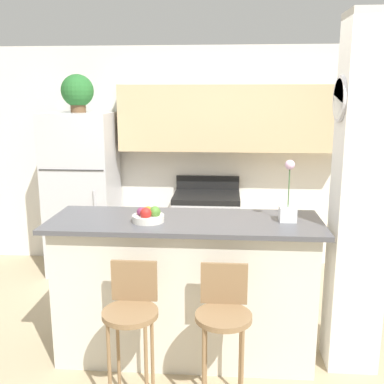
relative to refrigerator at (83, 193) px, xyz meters
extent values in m
plane|color=tan|center=(1.32, -1.66, -0.91)|extent=(14.00, 14.00, 0.00)
cube|color=white|center=(1.32, 0.40, 0.37)|extent=(5.60, 0.06, 2.55)
cube|color=tan|center=(1.69, 0.21, 0.84)|extent=(2.55, 0.32, 0.73)
cube|color=silver|center=(1.41, 0.23, 0.61)|extent=(0.79, 0.28, 0.12)
cube|color=white|center=(2.57, -1.69, 0.37)|extent=(0.36, 0.32, 2.55)
cylinder|color=silver|center=(2.38, -1.69, 1.07)|extent=(0.02, 0.31, 0.31)
cylinder|color=white|center=(2.37, -1.69, 1.07)|extent=(0.01, 0.27, 0.27)
cube|color=silver|center=(1.32, -1.66, -0.38)|extent=(1.91, 0.58, 1.06)
cube|color=#4C4C51|center=(1.32, -1.66, 0.17)|extent=(2.03, 0.70, 0.04)
cube|color=silver|center=(0.00, 0.00, -0.29)|extent=(0.73, 0.68, 1.23)
cube|color=silver|center=(0.00, 0.00, 0.62)|extent=(0.73, 0.68, 0.58)
cube|color=#333333|center=(0.00, -0.34, 0.33)|extent=(0.69, 0.01, 0.01)
cylinder|color=#B2B2B7|center=(0.23, -0.35, -0.23)|extent=(0.02, 0.02, 0.68)
cube|color=silver|center=(1.41, 0.04, -0.48)|extent=(0.74, 0.61, 0.85)
cube|color=black|center=(1.41, 0.04, -0.03)|extent=(0.74, 0.61, 0.06)
cube|color=black|center=(1.41, 0.33, 0.08)|extent=(0.74, 0.04, 0.16)
cube|color=black|center=(1.41, -0.26, -0.44)|extent=(0.44, 0.01, 0.27)
cylinder|color=olive|center=(1.02, -2.27, -0.26)|extent=(0.36, 0.36, 0.03)
cube|color=olive|center=(1.02, -2.12, -0.11)|extent=(0.31, 0.02, 0.28)
cylinder|color=olive|center=(0.90, -2.39, -0.59)|extent=(0.02, 0.02, 0.63)
cylinder|color=olive|center=(1.14, -2.39, -0.59)|extent=(0.02, 0.02, 0.63)
cylinder|color=olive|center=(0.90, -2.16, -0.59)|extent=(0.02, 0.02, 0.63)
cylinder|color=olive|center=(1.14, -2.16, -0.59)|extent=(0.02, 0.02, 0.63)
cylinder|color=olive|center=(1.61, -2.27, -0.26)|extent=(0.36, 0.36, 0.03)
cube|color=olive|center=(1.61, -2.12, -0.11)|extent=(0.31, 0.02, 0.28)
cylinder|color=olive|center=(1.50, -2.39, -0.59)|extent=(0.02, 0.02, 0.63)
cylinder|color=olive|center=(1.73, -2.39, -0.59)|extent=(0.02, 0.02, 0.63)
cylinder|color=olive|center=(1.50, -2.16, -0.59)|extent=(0.02, 0.02, 0.63)
cylinder|color=olive|center=(1.73, -2.16, -0.59)|extent=(0.02, 0.02, 0.63)
cylinder|color=brown|center=(0.00, 0.00, 0.96)|extent=(0.17, 0.17, 0.10)
sphere|color=#286B2D|center=(0.00, 0.00, 1.14)|extent=(0.35, 0.35, 0.35)
cube|color=white|center=(2.07, -1.65, 0.25)|extent=(0.12, 0.12, 0.11)
cylinder|color=#386633|center=(2.07, -1.65, 0.44)|extent=(0.01, 0.01, 0.29)
sphere|color=#E5B2D1|center=(2.07, -1.65, 0.61)|extent=(0.07, 0.07, 0.07)
cylinder|color=silver|center=(1.05, -1.74, 0.22)|extent=(0.23, 0.23, 0.05)
sphere|color=#4C7F2D|center=(1.11, -1.75, 0.27)|extent=(0.08, 0.08, 0.08)
sphere|color=orange|center=(1.04, -1.69, 0.26)|extent=(0.06, 0.06, 0.06)
sphere|color=#7A2D56|center=(1.00, -1.73, 0.26)|extent=(0.07, 0.07, 0.07)
sphere|color=red|center=(1.05, -1.79, 0.27)|extent=(0.08, 0.08, 0.08)
cylinder|color=#59595B|center=(0.59, -0.24, -0.72)|extent=(0.28, 0.28, 0.38)
camera|label=1|loc=(1.61, -4.87, 1.11)|focal=42.00mm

